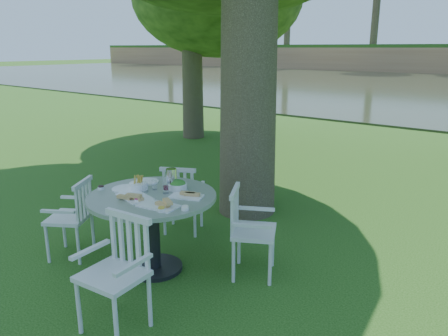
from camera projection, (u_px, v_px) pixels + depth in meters
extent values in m
plane|color=#153E0C|center=(214.00, 240.00, 5.21)|extent=(140.00, 140.00, 0.00)
cylinder|color=black|center=(155.00, 267.00, 4.53)|extent=(0.56, 0.56, 0.04)
cylinder|color=black|center=(154.00, 233.00, 4.42)|extent=(0.12, 0.12, 0.73)
cylinder|color=gray|center=(152.00, 197.00, 4.32)|extent=(1.27, 1.27, 0.04)
cylinder|color=silver|center=(270.00, 264.00, 4.17)|extent=(0.04, 0.04, 0.44)
cylinder|color=silver|center=(273.00, 247.00, 4.54)|extent=(0.04, 0.04, 0.44)
cylinder|color=silver|center=(233.00, 261.00, 4.22)|extent=(0.04, 0.04, 0.44)
cylinder|color=silver|center=(239.00, 244.00, 4.60)|extent=(0.04, 0.04, 0.44)
cube|color=silver|center=(254.00, 232.00, 4.32)|extent=(0.58, 0.59, 0.04)
cube|color=silver|center=(235.00, 211.00, 4.29)|extent=(0.25, 0.42, 0.45)
cylinder|color=silver|center=(201.00, 211.00, 5.56)|extent=(0.03, 0.03, 0.43)
cylinder|color=silver|center=(173.00, 209.00, 5.63)|extent=(0.03, 0.03, 0.43)
cylinder|color=silver|center=(195.00, 221.00, 5.24)|extent=(0.03, 0.03, 0.43)
cylinder|color=silver|center=(165.00, 219.00, 5.30)|extent=(0.03, 0.03, 0.43)
cube|color=silver|center=(183.00, 197.00, 5.37)|extent=(0.57, 0.56, 0.04)
cube|color=silver|center=(178.00, 186.00, 5.14)|extent=(0.40, 0.24, 0.44)
cylinder|color=silver|center=(64.00, 230.00, 4.98)|extent=(0.03, 0.03, 0.43)
cylinder|color=silver|center=(47.00, 244.00, 4.61)|extent=(0.03, 0.03, 0.43)
cylinder|color=silver|center=(93.00, 231.00, 4.94)|extent=(0.03, 0.03, 0.43)
cylinder|color=silver|center=(78.00, 246.00, 4.58)|extent=(0.03, 0.03, 0.43)
cube|color=silver|center=(69.00, 217.00, 4.71)|extent=(0.57, 0.58, 0.04)
cube|color=silver|center=(84.00, 201.00, 4.64)|extent=(0.26, 0.39, 0.44)
cylinder|color=silver|center=(79.00, 307.00, 3.46)|extent=(0.04, 0.04, 0.46)
cylinder|color=silver|center=(116.00, 324.00, 3.24)|extent=(0.04, 0.04, 0.46)
cylinder|color=silver|center=(113.00, 287.00, 3.76)|extent=(0.04, 0.04, 0.46)
cylinder|color=silver|center=(150.00, 301.00, 3.55)|extent=(0.04, 0.04, 0.46)
cube|color=silver|center=(112.00, 276.00, 3.43)|extent=(0.52, 0.48, 0.04)
cube|color=silver|center=(130.00, 241.00, 3.55)|extent=(0.48, 0.09, 0.47)
cube|color=white|center=(135.00, 197.00, 4.24)|extent=(0.42, 0.30, 0.01)
cube|color=white|center=(158.00, 206.00, 4.00)|extent=(0.40, 0.27, 0.01)
cube|color=white|center=(186.00, 196.00, 4.25)|extent=(0.36, 0.28, 0.01)
cylinder|color=white|center=(125.00, 189.00, 4.48)|extent=(0.27, 0.27, 0.01)
cylinder|color=white|center=(147.00, 182.00, 4.71)|extent=(0.26, 0.26, 0.01)
cylinder|color=white|center=(139.00, 186.00, 4.47)|extent=(0.19, 0.19, 0.07)
cylinder|color=white|center=(178.00, 187.00, 4.47)|extent=(0.19, 0.19, 0.06)
cylinder|color=silver|center=(172.00, 179.00, 4.47)|extent=(0.11, 0.11, 0.22)
cylinder|color=white|center=(166.00, 185.00, 4.34)|extent=(0.06, 0.06, 0.17)
cylinder|color=white|center=(154.00, 185.00, 4.46)|extent=(0.06, 0.06, 0.10)
cylinder|color=white|center=(145.00, 187.00, 4.38)|extent=(0.06, 0.06, 0.10)
cylinder|color=white|center=(138.00, 200.00, 4.12)|extent=(0.06, 0.06, 0.03)
cylinder|color=white|center=(161.00, 210.00, 3.87)|extent=(0.07, 0.07, 0.03)
cylinder|color=white|center=(185.00, 209.00, 3.91)|extent=(0.07, 0.07, 0.03)
cylinder|color=white|center=(101.00, 188.00, 4.47)|extent=(0.07, 0.07, 0.03)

